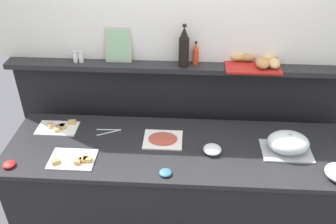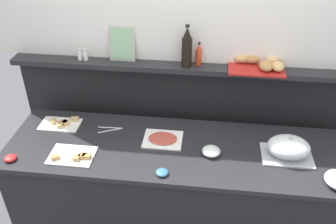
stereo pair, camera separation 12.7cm
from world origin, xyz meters
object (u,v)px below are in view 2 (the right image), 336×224
at_px(condiment_bowl_red, 162,172).
at_px(pepper_shaker, 85,55).
at_px(sandwich_platter_side, 73,156).
at_px(glass_bowl_medium, 211,151).
at_px(serving_cloche, 288,148).
at_px(salt_shaker, 80,54).
at_px(framed_picture, 122,44).
at_px(serving_tongs, 111,129).
at_px(sandwich_platter_rear, 61,124).
at_px(cold_cuts_platter, 163,139).
at_px(condiment_bowl_cream, 10,158).
at_px(bread_basket, 263,63).
at_px(wine_bottle_dark, 187,48).
at_px(hot_sauce_bottle, 199,55).

height_order(condiment_bowl_red, pepper_shaker, pepper_shaker).
xyz_separation_m(sandwich_platter_side, glass_bowl_medium, (0.93, 0.14, 0.01)).
relative_size(serving_cloche, glass_bowl_medium, 2.68).
bearing_deg(salt_shaker, serving_cloche, -16.75).
relative_size(pepper_shaker, framed_picture, 0.33).
distance_m(sandwich_platter_side, serving_tongs, 0.38).
bearing_deg(serving_tongs, glass_bowl_medium, -14.40).
relative_size(sandwich_platter_side, condiment_bowl_red, 3.75).
xyz_separation_m(serving_cloche, salt_shaker, (-1.55, 0.47, 0.39)).
distance_m(sandwich_platter_rear, glass_bowl_medium, 1.16).
bearing_deg(cold_cuts_platter, condiment_bowl_cream, -161.19).
height_order(serving_cloche, pepper_shaker, pepper_shaker).
bearing_deg(condiment_bowl_cream, framed_picture, 50.39).
relative_size(condiment_bowl_cream, bread_basket, 0.20).
xyz_separation_m(cold_cuts_platter, wine_bottle_dark, (0.13, 0.37, 0.55)).
height_order(wine_bottle_dark, hot_sauce_bottle, wine_bottle_dark).
height_order(cold_cuts_platter, pepper_shaker, pepper_shaker).
distance_m(serving_cloche, framed_picture, 1.40).
relative_size(glass_bowl_medium, condiment_bowl_red, 1.56).
bearing_deg(wine_bottle_dark, framed_picture, 174.08).
height_order(glass_bowl_medium, wine_bottle_dark, wine_bottle_dark).
relative_size(condiment_bowl_cream, serving_tongs, 0.45).
bearing_deg(pepper_shaker, wine_bottle_dark, -0.91).
bearing_deg(condiment_bowl_cream, serving_tongs, 35.51).
bearing_deg(pepper_shaker, cold_cuts_platter, -31.04).
bearing_deg(bread_basket, pepper_shaker, -178.77).
bearing_deg(hot_sauce_bottle, glass_bowl_medium, -75.76).
bearing_deg(glass_bowl_medium, pepper_shaker, 153.19).
bearing_deg(cold_cuts_platter, pepper_shaker, 148.96).
bearing_deg(serving_cloche, condiment_bowl_cream, -172.08).
height_order(sandwich_platter_rear, condiment_bowl_cream, sandwich_platter_rear).
height_order(serving_cloche, serving_tongs, serving_cloche).
distance_m(condiment_bowl_red, framed_picture, 1.02).
distance_m(serving_cloche, bread_basket, 0.65).
bearing_deg(pepper_shaker, condiment_bowl_red, -47.21).
distance_m(pepper_shaker, bread_basket, 1.33).
xyz_separation_m(sandwich_platter_side, framed_picture, (0.22, 0.68, 0.54)).
distance_m(sandwich_platter_rear, condiment_bowl_red, 0.95).
bearing_deg(sandwich_platter_rear, glass_bowl_medium, -10.41).
bearing_deg(bread_basket, glass_bowl_medium, -122.61).
xyz_separation_m(serving_tongs, wine_bottle_dark, (0.54, 0.29, 0.56)).
xyz_separation_m(serving_cloche, condiment_bowl_red, (-0.82, -0.27, -0.06)).
relative_size(hot_sauce_bottle, pepper_shaker, 2.02).
height_order(glass_bowl_medium, condiment_bowl_red, glass_bowl_medium).
relative_size(glass_bowl_medium, serving_tongs, 0.68).
bearing_deg(sandwich_platter_side, serving_cloche, 7.05).
relative_size(condiment_bowl_red, hot_sauce_bottle, 0.46).
distance_m(pepper_shaker, framed_picture, 0.30).
bearing_deg(pepper_shaker, hot_sauce_bottle, 1.70).
relative_size(serving_tongs, framed_picture, 0.71).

